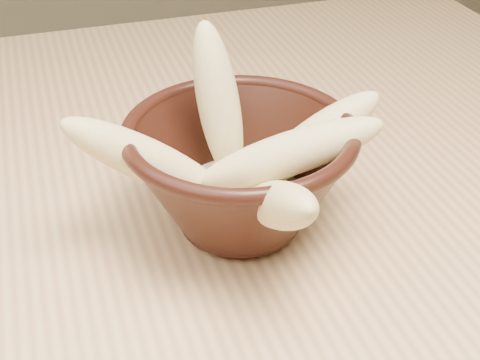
# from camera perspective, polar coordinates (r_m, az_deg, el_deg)

# --- Properties ---
(table) EXTENTS (1.20, 0.80, 0.75)m
(table) POSITION_cam_1_polar(r_m,az_deg,el_deg) (0.69, -10.69, -5.47)
(table) COLOR tan
(table) RESTS_ON ground
(bowl) EXTENTS (0.19, 0.19, 0.10)m
(bowl) POSITION_cam_1_polar(r_m,az_deg,el_deg) (0.54, -0.00, 0.77)
(bowl) COLOR black
(bowl) RESTS_ON table
(milk_puddle) EXTENTS (0.11, 0.11, 0.01)m
(milk_puddle) POSITION_cam_1_polar(r_m,az_deg,el_deg) (0.56, -0.00, -1.40)
(milk_puddle) COLOR #F7EFC7
(milk_puddle) RESTS_ON bowl
(banana_upright) EXTENTS (0.06, 0.08, 0.14)m
(banana_upright) POSITION_cam_1_polar(r_m,az_deg,el_deg) (0.55, -1.84, 6.59)
(banana_upright) COLOR tan
(banana_upright) RESTS_ON bowl
(banana_left) EXTENTS (0.14, 0.05, 0.11)m
(banana_left) POSITION_cam_1_polar(r_m,az_deg,el_deg) (0.52, -7.97, 1.69)
(banana_left) COLOR tan
(banana_left) RESTS_ON bowl
(banana_right) EXTENTS (0.13, 0.04, 0.10)m
(banana_right) POSITION_cam_1_polar(r_m,az_deg,el_deg) (0.56, 6.35, 3.44)
(banana_right) COLOR tan
(banana_right) RESTS_ON bowl
(banana_across) EXTENTS (0.16, 0.07, 0.08)m
(banana_across) POSITION_cam_1_polar(r_m,az_deg,el_deg) (0.52, 4.19, 2.23)
(banana_across) COLOR tan
(banana_across) RESTS_ON bowl
(banana_front) EXTENTS (0.05, 0.15, 0.11)m
(banana_front) POSITION_cam_1_polar(r_m,az_deg,el_deg) (0.47, 3.32, -2.14)
(banana_front) COLOR tan
(banana_front) RESTS_ON bowl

